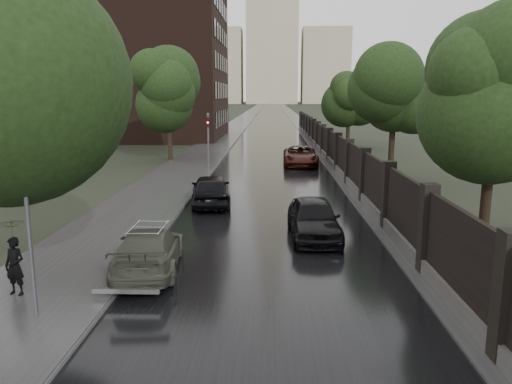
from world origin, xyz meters
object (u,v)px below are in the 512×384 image
tree_right_c (349,98)px  pedestrian_umbrella (12,235)px  traffic_light (208,137)px  hatchback_left (211,190)px  volga_sedan (149,250)px  tree_left_far (168,94)px  tree_right_a (495,102)px  lamp_post (27,210)px  car_right_far (300,156)px  tree_right_b (394,99)px  car_right_near (314,218)px

tree_right_c → pedestrian_umbrella: 39.94m
traffic_light → tree_right_c: bearing=51.8°
hatchback_left → tree_right_c: bearing=-119.3°
volga_sedan → tree_left_far: bearing=-86.0°
tree_right_c → volga_sedan: 36.98m
tree_left_far → traffic_light: size_ratio=1.85×
tree_right_a → lamp_post: size_ratio=1.37×
tree_right_c → car_right_far: size_ratio=1.32×
tree_right_c → volga_sedan: (-11.10, -35.01, -4.30)m
tree_right_b → car_right_far: bearing=132.7°
tree_right_b → tree_right_c: 18.00m
tree_right_a → volga_sedan: size_ratio=1.56×
lamp_post → traffic_light: size_ratio=1.28×
car_right_near → car_right_far: 19.13m
volga_sedan → car_right_far: 23.49m
pedestrian_umbrella → tree_right_b: bearing=68.4°
lamp_post → traffic_light: (1.10, 23.49, -0.27)m
volga_sedan → car_right_near: 6.35m
tree_left_far → lamp_post: 28.73m
lamp_post → volga_sedan: bearing=62.7°
tree_left_far → lamp_post: bearing=-84.8°
traffic_light → hatchback_left: 11.14m
hatchback_left → tree_left_far: bearing=-79.6°
tree_left_far → traffic_light: tree_left_far is taller
tree_right_a → tree_right_c: bearing=90.0°
traffic_light → pedestrian_umbrella: (-2.17, -22.27, -0.66)m
tree_right_a → pedestrian_umbrella: tree_right_a is taller
traffic_light → car_right_near: bearing=-70.2°
lamp_post → hatchback_left: size_ratio=1.15×
tree_right_a → tree_left_far: bearing=125.2°
volga_sedan → tree_right_c: bearing=-113.5°
traffic_light → car_right_far: bearing=23.1°
lamp_post → pedestrian_umbrella: (-1.07, 1.22, -0.94)m
car_right_far → car_right_near: bearing=-91.2°
tree_right_c → traffic_light: bearing=-128.2°
tree_right_c → hatchback_left: 28.22m
tree_right_b → pedestrian_umbrella: tree_right_b is taller
tree_right_c → pedestrian_umbrella: bearing=-110.5°
tree_left_far → tree_right_c: bearing=32.8°
tree_right_a → car_right_far: bearing=105.0°
pedestrian_umbrella → traffic_light: bearing=98.8°
traffic_light → hatchback_left: size_ratio=0.90×
volga_sedan → pedestrian_umbrella: (-2.87, -2.27, 1.08)m
tree_left_far → pedestrian_umbrella: 27.54m
tree_left_far → car_right_near: (9.60, -21.36, -4.49)m
tree_right_c → traffic_light: size_ratio=1.75×
tree_right_a → traffic_light: size_ratio=1.75×
tree_left_far → tree_right_a: bearing=-54.8°
tree_right_c → tree_right_b: bearing=-90.0°
lamp_post → car_right_near: 10.18m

